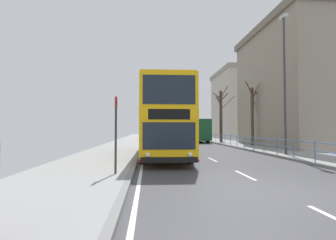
{
  "coord_description": "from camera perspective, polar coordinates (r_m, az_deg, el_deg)",
  "views": [
    {
      "loc": [
        -3.66,
        -6.67,
        1.75
      ],
      "look_at": [
        -2.43,
        8.79,
        2.31
      ],
      "focal_mm": 26.69,
      "sensor_mm": 36.0,
      "label": 1
    }
  ],
  "objects": [
    {
      "name": "street_lamp_far_side",
      "position": [
        17.87,
        25.08,
        9.41
      ],
      "size": [
        0.28,
        0.6,
        8.95
      ],
      "color": "#38383D",
      "rests_on": "ground"
    },
    {
      "name": "background_building_00",
      "position": [
        50.57,
        18.4,
        3.37
      ],
      "size": [
        12.93,
        12.58,
        12.81
      ],
      "color": "#B2A899",
      "rests_on": "ground"
    },
    {
      "name": "background_bus_far_lane",
      "position": [
        35.42,
        5.76,
        -2.22
      ],
      "size": [
        2.86,
        10.58,
        2.98
      ],
      "color": "#19512D",
      "rests_on": "ground"
    },
    {
      "name": "pedestrian_railing_far_kerb",
      "position": [
        24.62,
        14.74,
        -4.16
      ],
      "size": [
        0.05,
        30.48,
        1.0
      ],
      "color": "#386BA8",
      "rests_on": "ground"
    },
    {
      "name": "bare_tree_far_01",
      "position": [
        25.97,
        18.71,
        1.44
      ],
      "size": [
        2.33,
        2.89,
        6.2
      ],
      "color": "#4C3D2D",
      "rests_on": "ground"
    },
    {
      "name": "bus_stop_sign_near",
      "position": [
        9.24,
        -11.83,
        -1.42
      ],
      "size": [
        0.08,
        0.44,
        2.79
      ],
      "color": "#2D2D33",
      "rests_on": "ground"
    },
    {
      "name": "double_decker_bus_main",
      "position": [
        15.95,
        -0.96,
        -0.2
      ],
      "size": [
        2.9,
        11.07,
        4.32
      ],
      "color": "#F4B20F",
      "rests_on": "ground"
    },
    {
      "name": "ground",
      "position": [
        7.49,
        19.41,
        -15.18
      ],
      "size": [
        15.8,
        140.0,
        0.2
      ],
      "color": "#404045"
    },
    {
      "name": "bare_tree_far_00",
      "position": [
        33.13,
        12.01,
        1.31
      ],
      "size": [
        2.63,
        2.85,
        7.28
      ],
      "color": "#423328",
      "rests_on": "ground"
    },
    {
      "name": "background_building_01",
      "position": [
        29.08,
        31.28,
        6.62
      ],
      "size": [
        12.65,
        12.85,
        11.91
      ],
      "color": "gray",
      "rests_on": "ground"
    }
  ]
}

